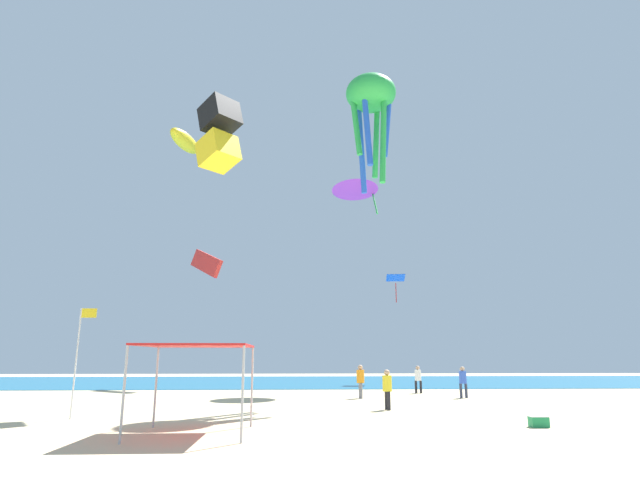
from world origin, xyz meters
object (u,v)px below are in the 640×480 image
person_central (463,379)px  kite_octopus_green (371,99)px  person_rightmost (418,377)px  kite_parafoil_red (206,263)px  person_leftmost (387,386)px  canopy_tent (197,349)px  person_near_tent (360,379)px  banner_flag (79,352)px  kite_inflatable_yellow (185,141)px  kite_diamond_blue (396,279)px  kite_box_black (219,134)px  cooler_box (539,422)px  kite_delta_purple (355,186)px

person_central → kite_octopus_green: size_ratio=0.24×
person_rightmost → kite_parafoil_red: size_ratio=0.42×
person_leftmost → person_rightmost: size_ratio=1.00×
kite_octopus_green → canopy_tent: bearing=51.8°
person_near_tent → banner_flag: bearing=126.4°
kite_parafoil_red → person_central: bearing=20.4°
banner_flag → kite_parafoil_red: size_ratio=1.01×
kite_inflatable_yellow → person_leftmost: bearing=47.9°
canopy_tent → kite_octopus_green: bearing=57.0°
canopy_tent → person_near_tent: 14.73m
banner_flag → kite_diamond_blue: kite_diamond_blue is taller
person_near_tent → kite_inflatable_yellow: kite_inflatable_yellow is taller
person_rightmost → kite_diamond_blue: size_ratio=0.68×
banner_flag → kite_octopus_green: bearing=30.2°
person_near_tent → person_central: 5.73m
person_leftmost → kite_octopus_green: kite_octopus_green is taller
person_leftmost → kite_diamond_blue: kite_diamond_blue is taller
canopy_tent → kite_parafoil_red: bearing=99.4°
person_leftmost → canopy_tent: bearing=-54.5°
kite_box_black → kite_octopus_green: size_ratio=0.54×
canopy_tent → kite_box_black: bearing=96.7°
canopy_tent → kite_diamond_blue: kite_diamond_blue is taller
person_near_tent → cooler_box: size_ratio=3.13×
kite_diamond_blue → kite_parafoil_red: bearing=25.1°
kite_diamond_blue → person_near_tent: bearing=78.9°
banner_flag → kite_delta_purple: bearing=51.8°
person_leftmost → banner_flag: banner_flag is taller
canopy_tent → kite_inflatable_yellow: kite_inflatable_yellow is taller
canopy_tent → banner_flag: bearing=141.6°
kite_parafoil_red → person_near_tent: bearing=8.3°
person_leftmost → cooler_box: 6.95m
person_rightmost → kite_delta_purple: size_ratio=0.44×
person_leftmost → kite_diamond_blue: (5.17, 22.84, 8.13)m
kite_delta_purple → canopy_tent: bearing=64.2°
person_central → kite_diamond_blue: bearing=86.0°
person_rightmost → kite_diamond_blue: bearing=-78.7°
person_central → kite_box_black: size_ratio=0.45×
person_near_tent → kite_delta_purple: size_ratio=0.47×
canopy_tent → kite_inflatable_yellow: bearing=104.3°
cooler_box → kite_octopus_green: kite_octopus_green is taller
person_central → cooler_box: (-1.55, -12.04, -0.82)m
kite_diamond_blue → person_central: bearing=98.1°
person_near_tent → canopy_tent: bearing=151.8°
person_rightmost → kite_inflatable_yellow: (-17.96, 11.09, 20.46)m
canopy_tent → kite_octopus_green: (7.28, 11.22, 14.50)m
kite_parafoil_red → kite_diamond_blue: bearing=72.8°
person_near_tent → kite_box_black: kite_box_black is taller
person_rightmost → kite_parafoil_red: bearing=-9.2°
banner_flag → kite_inflatable_yellow: bearing=95.0°
banner_flag → kite_delta_purple: 23.44m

